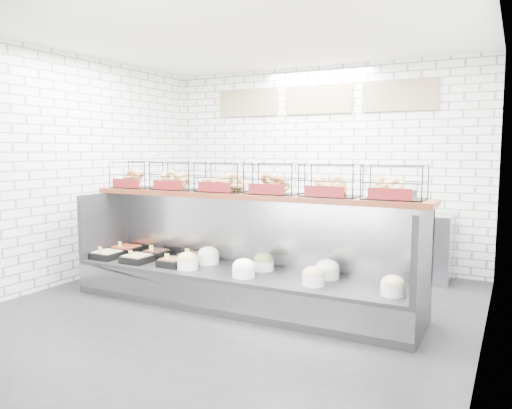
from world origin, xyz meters
The scene contains 5 objects.
ground centered at (0.00, 0.00, 0.00)m, with size 5.50×5.50×0.00m, color black.
room_shell centered at (0.00, 0.60, 2.06)m, with size 5.02×5.51×3.01m.
display_case centered at (-0.02, 0.34, 0.33)m, with size 4.00×0.90×1.20m.
bagel_shelf centered at (0.00, 0.52, 1.38)m, with size 4.10×0.50×0.40m.
prep_counter centered at (-0.01, 2.43, 0.47)m, with size 4.00×0.60×1.20m.
Camera 1 is at (2.71, -4.45, 1.75)m, focal length 35.00 mm.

